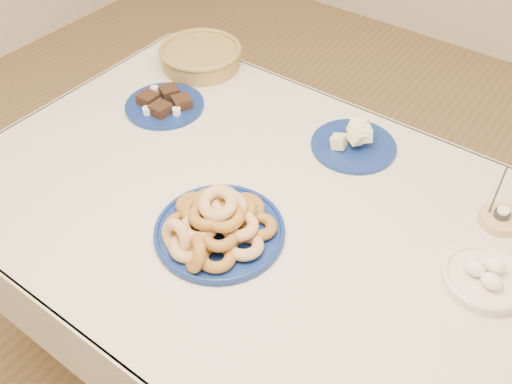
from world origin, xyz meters
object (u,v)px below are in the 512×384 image
Objects in this scene: brownie_plate at (165,104)px; egg_bowl at (484,278)px; melon_plate at (355,140)px; wicker_basket at (201,56)px; candle_holder at (500,218)px; dining_table at (267,236)px; donut_platter at (217,225)px.

egg_bowl is (1.08, -0.08, 0.01)m from brownie_plate.
melon_plate reaches higher than wicker_basket.
brownie_plate is 0.81× the size of wicker_basket.
melon_plate is 0.62m from brownie_plate.
melon_plate is at bearing 173.93° from candle_holder.
egg_bowl is at bearing -80.37° from candle_holder.
candle_holder reaches higher than melon_plate.
brownie_plate is 1.57× the size of candle_holder.
candle_holder reaches higher than egg_bowl.
candle_holder reaches higher than dining_table.
candle_holder is at bearing -6.31° from wicker_basket.
brownie_plate is at bearing 161.68° from dining_table.
brownie_plate is (-0.49, 0.33, -0.03)m from donut_platter.
donut_platter is at bearing -106.17° from dining_table.
wicker_basket reaches higher than egg_bowl.
brownie_plate is at bearing -75.34° from wicker_basket.
donut_platter is 1.27× the size of melon_plate.
donut_platter is 1.50× the size of brownie_plate.
donut_platter is at bearing -156.86° from egg_bowl.
melon_plate reaches higher than dining_table.
wicker_basket reaches higher than brownie_plate.
dining_table is 8.01× the size of egg_bowl.
melon_plate is 0.66m from wicker_basket.
candle_holder is (0.51, 0.31, 0.12)m from dining_table.
dining_table is at bearing -169.61° from egg_bowl.
dining_table is at bearing -18.32° from brownie_plate.
donut_platter is 0.64m from egg_bowl.
candle_holder is at bearing 7.51° from brownie_plate.
dining_table is at bearing 73.83° from donut_platter.
brownie_plate is 0.27m from wicker_basket.
egg_bowl is at bearing 23.14° from donut_platter.
egg_bowl is at bearing -4.06° from brownie_plate.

